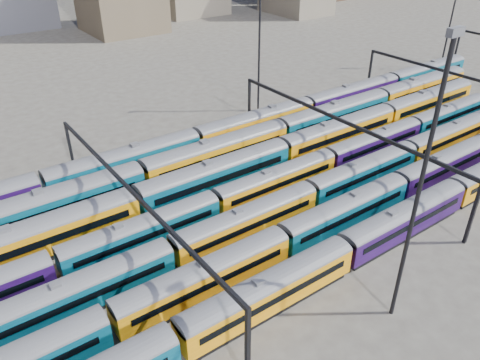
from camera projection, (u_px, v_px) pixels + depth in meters
ground at (279, 193)px, 60.87m from camera, size 500.00×500.00×0.00m
rake_0 at (404, 217)px, 51.83m from camera, size 133.94×2.80×4.70m
rake_1 at (399, 184)px, 58.11m from camera, size 113.01×2.76×4.63m
rake_2 at (363, 170)px, 61.16m from camera, size 94.29×2.76×4.64m
rake_3 at (277, 178)px, 59.37m from camera, size 92.56×2.71×4.55m
rake_4 at (216, 173)px, 59.65m from camera, size 110.28×3.23×5.45m
rake_5 at (141, 174)px, 59.07m from camera, size 137.31×3.35×5.65m
rake_6 at (196, 139)px, 68.19m from camera, size 131.76×3.21×5.42m
gantry_1 at (131, 197)px, 47.36m from camera, size 0.35×40.35×8.03m
gantry_2 at (339, 127)px, 62.46m from camera, size 0.35×40.35×8.03m
gantry_3 at (466, 83)px, 77.55m from camera, size 0.35×40.35×8.03m
mast_2 at (421, 183)px, 35.88m from camera, size 1.40×0.50×25.60m
mast_3 at (260, 32)px, 78.10m from camera, size 1.40×0.50×25.60m
mast_5 at (455, 4)px, 100.46m from camera, size 1.40×0.50×25.60m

